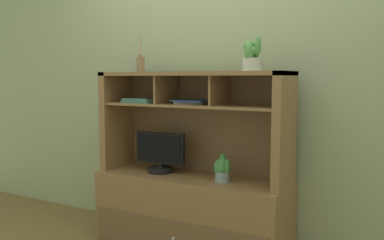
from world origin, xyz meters
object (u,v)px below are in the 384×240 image
Objects in this scene: media_console at (192,194)px; diffuser_bottle at (141,64)px; magazine_stack_left at (142,100)px; potted_succulent at (252,57)px; tv_monitor at (160,155)px; magazine_stack_centre at (193,102)px; potted_orchid at (222,169)px.

diffuser_bottle reaches higher than media_console.
potted_succulent is at bearing 0.79° from magazine_stack_left.
diffuser_bottle is 0.97m from potted_succulent.
media_console reaches higher than tv_monitor.
tv_monitor is at bearing -11.80° from diffuser_bottle.
tv_monitor is 0.46m from magazine_stack_left.
magazine_stack_left is 0.91× the size of diffuser_bottle.
potted_succulent reaches higher than magazine_stack_centre.
magazine_stack_left reaches higher than potted_orchid.
diffuser_bottle reaches higher than magazine_stack_centre.
magazine_stack_centre is (-0.26, 0.03, 0.48)m from potted_orchid.
diffuser_bottle is at bearing 175.14° from potted_orchid.
magazine_stack_left is 1.18× the size of potted_succulent.
magazine_stack_centre is at bearing -3.55° from diffuser_bottle.
media_console is 3.43× the size of tv_monitor.
potted_succulent is (0.76, 0.00, 0.75)m from tv_monitor.
media_console reaches higher than potted_orchid.
potted_succulent is at bearing -3.52° from media_console.
tv_monitor is at bearing 4.23° from magazine_stack_left.
potted_orchid is 1.08m from diffuser_bottle.
magazine_stack_centre is at bearing -51.88° from media_console.
media_console is 0.40m from tv_monitor.
diffuser_bottle is at bearing 176.45° from magazine_stack_centre.
magazine_stack_left reaches higher than tv_monitor.
magazine_stack_left reaches higher than magazine_stack_centre.
media_console is 5.34× the size of magazine_stack_left.
potted_orchid is 0.65× the size of diffuser_bottle.
tv_monitor is 1.42× the size of diffuser_bottle.
magazine_stack_left is 0.97m from potted_succulent.
media_console is at bearing 5.58° from magazine_stack_left.
tv_monitor is 0.55m from potted_orchid.
media_console is at bearing 169.51° from potted_orchid.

